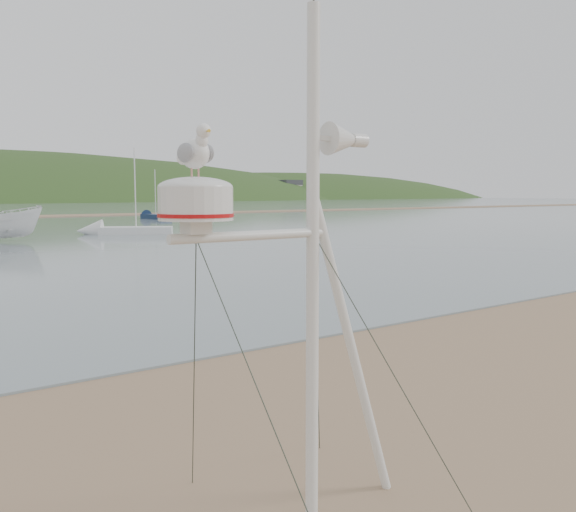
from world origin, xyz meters
TOP-DOWN VIEW (x-y plane):
  - ground at (0.00, 0.00)m, footprint 560.00×560.00m
  - mast_rig at (0.61, -1.10)m, footprint 2.34×2.50m
  - sailboat_blue_far at (24.41, 57.05)m, footprint 1.90×5.76m
  - sailboat_white_near at (12.13, 34.96)m, footprint 6.25×4.40m

SIDE VIEW (x-z plane):
  - ground at x=0.00m, z-range 0.00..0.00m
  - sailboat_white_near at x=12.13m, z-range -2.84..3.44m
  - sailboat_blue_far at x=24.41m, z-range -2.53..3.14m
  - mast_rig at x=0.61m, z-range -1.37..3.92m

